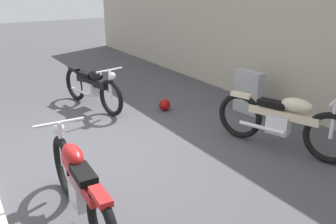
# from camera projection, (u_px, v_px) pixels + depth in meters

# --- Properties ---
(ground_plane) EXTENTS (40.00, 40.00, 0.00)m
(ground_plane) POSITION_uv_depth(u_px,v_px,m) (76.00, 157.00, 5.48)
(ground_plane) COLOR #47474C
(building_wall) EXTENTS (18.00, 0.30, 3.07)m
(building_wall) POSITION_uv_depth(u_px,v_px,m) (285.00, 34.00, 7.16)
(building_wall) COLOR #B2A893
(building_wall) RESTS_ON ground_plane
(stone_marker) EXTENTS (0.63, 0.24, 0.87)m
(stone_marker) POSITION_uv_depth(u_px,v_px,m) (248.00, 92.00, 7.16)
(stone_marker) COLOR #9E9EA3
(stone_marker) RESTS_ON ground_plane
(helmet) EXTENTS (0.24, 0.24, 0.24)m
(helmet) POSITION_uv_depth(u_px,v_px,m) (165.00, 105.00, 7.39)
(helmet) COLOR maroon
(helmet) RESTS_ON ground_plane
(motorcycle_cream) EXTENTS (2.15, 0.95, 1.01)m
(motorcycle_cream) POSITION_uv_depth(u_px,v_px,m) (283.00, 121.00, 5.56)
(motorcycle_cream) COLOR black
(motorcycle_cream) RESTS_ON ground_plane
(motorcycle_black) EXTENTS (2.08, 0.70, 0.94)m
(motorcycle_black) POSITION_uv_depth(u_px,v_px,m) (92.00, 87.00, 7.45)
(motorcycle_black) COLOR black
(motorcycle_black) RESTS_ON ground_plane
(motorcycle_red) EXTENTS (2.16, 0.60, 0.97)m
(motorcycle_red) POSITION_uv_depth(u_px,v_px,m) (80.00, 185.00, 3.87)
(motorcycle_red) COLOR black
(motorcycle_red) RESTS_ON ground_plane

